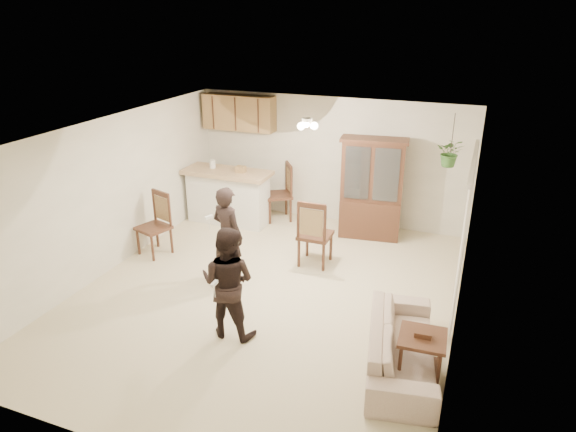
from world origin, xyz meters
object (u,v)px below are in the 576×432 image
(sofa, at_px, (402,340))
(side_table, at_px, (421,356))
(china_hutch, at_px, (372,190))
(chair_hutch_right, at_px, (315,245))
(chair_hutch_left, at_px, (278,204))
(child, at_px, (228,289))
(adult, at_px, (227,229))
(chair_bar, at_px, (154,237))

(sofa, relative_size, side_table, 2.88)
(china_hutch, xyz_separation_m, chair_hutch_right, (-0.61, -1.44, -0.61))
(chair_hutch_left, height_order, chair_hutch_right, chair_hutch_right)
(sofa, bearing_deg, chair_hutch_left, 29.61)
(child, height_order, chair_hutch_left, child)
(adult, xyz_separation_m, chair_hutch_right, (1.09, 1.05, -0.57))
(child, bearing_deg, chair_bar, -36.62)
(child, bearing_deg, sofa, -177.47)
(sofa, bearing_deg, child, 83.50)
(china_hutch, relative_size, chair_hutch_right, 1.61)
(adult, relative_size, chair_hutch_left, 1.53)
(adult, relative_size, china_hutch, 0.94)
(sofa, bearing_deg, china_hutch, 8.39)
(sofa, relative_size, adult, 1.04)
(chair_hutch_right, bearing_deg, chair_hutch_left, -50.52)
(sofa, bearing_deg, adult, 58.45)
(chair_bar, bearing_deg, side_table, -0.92)
(sofa, bearing_deg, side_table, -132.83)
(child, height_order, side_table, child)
(side_table, relative_size, chair_bar, 0.58)
(side_table, height_order, chair_bar, chair_bar)
(chair_hutch_right, bearing_deg, side_table, 131.21)
(sofa, xyz_separation_m, chair_bar, (-4.59, 1.52, -0.05))
(chair_bar, height_order, chair_hutch_left, chair_hutch_left)
(china_hutch, distance_m, side_table, 4.12)
(adult, relative_size, chair_hutch_right, 1.52)
(adult, bearing_deg, side_table, 175.15)
(adult, relative_size, chair_bar, 1.61)
(side_table, height_order, chair_hutch_left, chair_hutch_left)
(adult, xyz_separation_m, chair_bar, (-1.67, 0.37, -0.58))
(sofa, height_order, child, child)
(adult, distance_m, side_table, 3.48)
(adult, bearing_deg, child, 135.00)
(china_hutch, distance_m, chair_bar, 4.03)
(side_table, bearing_deg, sofa, 147.37)
(china_hutch, bearing_deg, chair_hutch_left, 168.07)
(adult, height_order, chair_hutch_left, adult)
(adult, distance_m, chair_hutch_right, 1.62)
(chair_bar, bearing_deg, adult, 5.50)
(chair_hutch_left, bearing_deg, child, -20.65)
(chair_bar, distance_m, chair_hutch_right, 2.84)
(adult, xyz_separation_m, child, (0.67, -1.29, -0.22))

